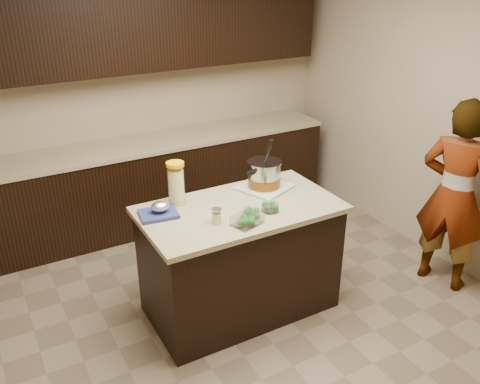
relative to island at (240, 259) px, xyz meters
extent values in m
plane|color=brown|center=(0.00, 0.00, -0.45)|extent=(4.00, 4.00, 0.00)
cube|color=tan|center=(0.00, 2.00, 0.90)|extent=(4.00, 0.04, 2.70)
cube|color=tan|center=(2.00, 0.00, 0.90)|extent=(0.04, 4.00, 2.70)
cube|color=black|center=(0.00, 1.70, -0.02)|extent=(3.60, 0.60, 0.86)
cube|color=tan|center=(0.00, 1.70, 0.43)|extent=(3.60, 0.63, 0.04)
cube|color=black|center=(0.00, 1.82, 1.50)|extent=(3.60, 0.35, 0.75)
cube|color=black|center=(0.00, 0.00, -0.02)|extent=(1.40, 0.75, 0.86)
cube|color=tan|center=(0.00, 0.00, 0.43)|extent=(1.46, 0.81, 0.04)
cube|color=#649262|center=(0.32, 0.19, 0.46)|extent=(0.47, 0.47, 0.02)
cylinder|color=#B7B7BC|center=(0.32, 0.19, 0.57)|extent=(0.31, 0.31, 0.20)
cylinder|color=brown|center=(0.32, 0.19, 0.51)|extent=(0.32, 0.32, 0.08)
cylinder|color=#B7B7BC|center=(0.32, 0.19, 0.67)|extent=(0.34, 0.34, 0.01)
cube|color=black|center=(0.18, 0.15, 0.63)|extent=(0.07, 0.05, 0.03)
cube|color=black|center=(0.47, 0.24, 0.63)|extent=(0.07, 0.05, 0.03)
cylinder|color=black|center=(0.32, 0.17, 0.72)|extent=(0.05, 0.11, 0.24)
cylinder|color=#D4CE81|center=(-0.38, 0.28, 0.58)|extent=(0.12, 0.12, 0.26)
cylinder|color=white|center=(-0.38, 0.28, 0.60)|extent=(0.14, 0.14, 0.30)
cylinder|color=orange|center=(-0.38, 0.28, 0.75)|extent=(0.14, 0.14, 0.02)
cylinder|color=#D4CE81|center=(-0.26, -0.13, 0.48)|extent=(0.07, 0.07, 0.07)
cylinder|color=white|center=(-0.26, -0.13, 0.50)|extent=(0.08, 0.08, 0.10)
cylinder|color=silver|center=(-0.26, -0.13, 0.55)|extent=(0.09, 0.09, 0.02)
cylinder|color=silver|center=(0.16, -0.16, 0.48)|extent=(0.16, 0.16, 0.06)
cylinder|color=silver|center=(0.00, -0.17, 0.48)|extent=(0.15, 0.15, 0.06)
cube|color=silver|center=(-0.08, -0.25, 0.48)|extent=(0.24, 0.20, 0.07)
cube|color=navy|center=(-0.57, 0.16, 0.46)|extent=(0.29, 0.24, 0.03)
ellipsoid|color=silver|center=(-0.55, 0.16, 0.51)|extent=(0.13, 0.11, 0.07)
imported|color=gray|center=(1.70, -0.51, 0.35)|extent=(0.57, 0.69, 1.61)
camera|label=1|loc=(-1.61, -2.90, 2.12)|focal=38.00mm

